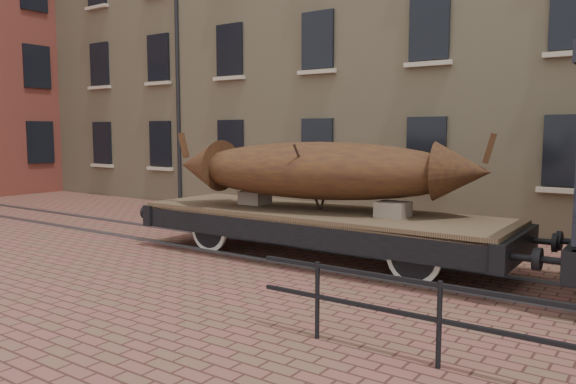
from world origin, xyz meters
The scene contains 4 objects.
ground centered at (0.00, 0.00, 0.00)m, with size 90.00×90.00×0.00m, color brown.
rail_track centered at (0.00, 0.00, 0.03)m, with size 30.00×1.52×0.06m.
flatcar_wagon centered at (0.64, 0.00, 0.83)m, with size 8.80×2.39×1.33m.
iron_boat centered at (0.68, 0.00, 1.86)m, with size 6.66×3.10×1.60m.
Camera 1 is at (6.69, -9.72, 2.64)m, focal length 35.00 mm.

